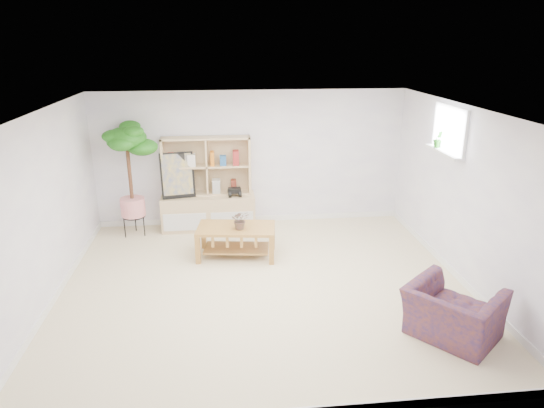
{
  "coord_description": "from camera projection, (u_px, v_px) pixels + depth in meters",
  "views": [
    {
      "loc": [
        -0.53,
        -5.95,
        3.23
      ],
      "look_at": [
        0.17,
        0.55,
        0.99
      ],
      "focal_mm": 32.0,
      "sensor_mm": 36.0,
      "label": 1
    }
  ],
  "objects": [
    {
      "name": "window_sill",
      "position": [
        443.0,
        152.0,
        6.99
      ],
      "size": [
        0.14,
        1.0,
        0.04
      ],
      "primitive_type": "cube",
      "color": "white",
      "rests_on": "walls"
    },
    {
      "name": "table_plant",
      "position": [
        240.0,
        220.0,
        7.33
      ],
      "size": [
        0.28,
        0.25,
        0.3
      ],
      "primitive_type": "imported",
      "rotation": [
        0.0,
        0.0,
        0.06
      ],
      "color": "#145717",
      "rests_on": "coffee_table"
    },
    {
      "name": "armchair",
      "position": [
        453.0,
        310.0,
        5.43
      ],
      "size": [
        1.25,
        1.26,
        0.71
      ],
      "primitive_type": "imported",
      "rotation": [
        0.0,
        0.0,
        2.27
      ],
      "color": "navy",
      "rests_on": "floor"
    },
    {
      "name": "toy_truck",
      "position": [
        235.0,
        191.0,
        8.47
      ],
      "size": [
        0.33,
        0.24,
        0.17
      ],
      "primitive_type": null,
      "rotation": [
        0.0,
        0.0,
        0.07
      ],
      "color": "black",
      "rests_on": "storage_unit"
    },
    {
      "name": "baseboard",
      "position": [
        264.0,
        282.0,
        6.69
      ],
      "size": [
        5.5,
        5.0,
        0.1
      ],
      "primitive_type": null,
      "color": "white",
      "rests_on": "floor"
    },
    {
      "name": "storage_unit",
      "position": [
        207.0,
        184.0,
        8.46
      ],
      "size": [
        1.63,
        0.55,
        1.63
      ],
      "primitive_type": null,
      "color": "tan",
      "rests_on": "floor"
    },
    {
      "name": "poster",
      "position": [
        177.0,
        175.0,
        8.31
      ],
      "size": [
        0.59,
        0.24,
        0.79
      ],
      "primitive_type": null,
      "rotation": [
        0.0,
        0.0,
        0.19
      ],
      "color": "yellow",
      "rests_on": "storage_unit"
    },
    {
      "name": "floor_tree",
      "position": [
        130.0,
        181.0,
        8.1
      ],
      "size": [
        0.95,
        0.95,
        1.96
      ],
      "primitive_type": null,
      "rotation": [
        0.0,
        0.0,
        -0.43
      ],
      "color": "#1B5F13",
      "rests_on": "floor"
    },
    {
      "name": "floor",
      "position": [
        264.0,
        285.0,
        6.7
      ],
      "size": [
        5.5,
        5.0,
        0.01
      ],
      "primitive_type": "cube",
      "color": "beige",
      "rests_on": "ground"
    },
    {
      "name": "ceiling",
      "position": [
        263.0,
        110.0,
        5.92
      ],
      "size": [
        5.5,
        5.0,
        0.01
      ],
      "primitive_type": "cube",
      "color": "silver",
      "rests_on": "walls"
    },
    {
      "name": "window",
      "position": [
        450.0,
        130.0,
        6.9
      ],
      "size": [
        0.1,
        0.98,
        0.68
      ],
      "primitive_type": null,
      "color": "white",
      "rests_on": "walls"
    },
    {
      "name": "walls",
      "position": [
        263.0,
        203.0,
        6.31
      ],
      "size": [
        5.51,
        5.01,
        2.4
      ],
      "color": "white",
      "rests_on": "floor"
    },
    {
      "name": "coffee_table",
      "position": [
        236.0,
        241.0,
        7.53
      ],
      "size": [
        1.26,
        0.79,
        0.49
      ],
      "primitive_type": null,
      "rotation": [
        0.0,
        0.0,
        -0.13
      ],
      "color": "#A57032",
      "rests_on": "floor"
    },
    {
      "name": "sill_plant",
      "position": [
        438.0,
        139.0,
        7.14
      ],
      "size": [
        0.16,
        0.14,
        0.26
      ],
      "primitive_type": "imported",
      "rotation": [
        0.0,
        0.0,
        -0.16
      ],
      "color": "#1B5F13",
      "rests_on": "window_sill"
    }
  ]
}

